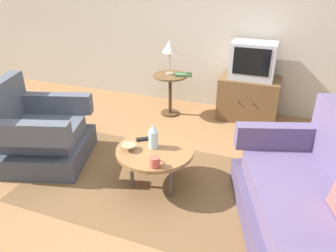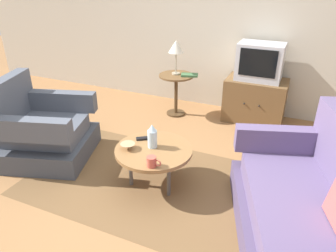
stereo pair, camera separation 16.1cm
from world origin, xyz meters
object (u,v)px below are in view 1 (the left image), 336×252
object	(u,v)px
coffee_table	(155,152)
tv_stand	(248,98)
armchair	(38,135)
side_table	(170,86)
mug	(155,162)
vase	(153,137)
tv_remote_dark	(144,139)
bowl	(129,147)
television	(253,60)
couch	(312,210)
table_lamp	(170,47)
book	(184,75)

from	to	relation	value
coffee_table	tv_stand	bearing A→B (deg)	71.93
armchair	side_table	distance (m)	1.94
mug	side_table	bearing A→B (deg)	106.60
side_table	vase	xyz separation A→B (m)	(0.44, -1.65, 0.09)
coffee_table	side_table	size ratio (longest dim) A/B	1.24
vase	tv_remote_dark	size ratio (longest dim) A/B	1.57
coffee_table	bowl	world-z (taller)	bowl
mug	tv_remote_dark	bearing A→B (deg)	126.12
mug	bowl	bearing A→B (deg)	153.16
side_table	television	xyz separation A→B (m)	(1.09, 0.28, 0.41)
couch	table_lamp	xyz separation A→B (m)	(-1.90, 1.96, 0.68)
side_table	tv_remote_dark	distance (m)	1.57
armchair	mug	xyz separation A→B (m)	(1.52, -0.26, 0.15)
bowl	mug	bearing A→B (deg)	-26.84
table_lamp	mug	bearing A→B (deg)	-73.17
couch	television	xyz separation A→B (m)	(-0.79, 2.21, 0.54)
bowl	tv_remote_dark	xyz separation A→B (m)	(0.05, 0.23, -0.02)
armchair	couch	size ratio (longest dim) A/B	0.63
couch	vase	world-z (taller)	couch
side_table	vase	distance (m)	1.71
mug	bowl	distance (m)	0.39
television	table_lamp	world-z (taller)	television
tv_stand	mug	xyz separation A→B (m)	(-0.51, -2.21, 0.16)
tv_remote_dark	book	xyz separation A→B (m)	(-0.09, 1.57, 0.20)
vase	table_lamp	bearing A→B (deg)	105.16
coffee_table	bowl	size ratio (longest dim) A/B	5.30
tv_stand	mug	bearing A→B (deg)	-102.99
mug	tv_remote_dark	world-z (taller)	mug
couch	book	world-z (taller)	couch
vase	mug	distance (m)	0.34
couch	tv_stand	xyz separation A→B (m)	(-0.79, 2.19, -0.01)
couch	coffee_table	xyz separation A→B (m)	(-1.42, 0.26, 0.07)
coffee_table	tv_remote_dark	xyz separation A→B (m)	(-0.17, 0.13, 0.04)
side_table	table_lamp	distance (m)	0.55
television	tv_remote_dark	xyz separation A→B (m)	(-0.81, -1.83, -0.42)
book	couch	bearing A→B (deg)	-65.16
table_lamp	tv_remote_dark	size ratio (longest dim) A/B	3.14
armchair	book	distance (m)	2.08
table_lamp	tv_remote_dark	world-z (taller)	table_lamp
couch	bowl	distance (m)	1.66
television	armchair	bearing A→B (deg)	-135.86
side_table	bowl	xyz separation A→B (m)	(0.24, -1.78, 0.00)
couch	bowl	bearing A→B (deg)	66.14
television	book	size ratio (longest dim) A/B	2.26
armchair	vase	size ratio (longest dim) A/B	4.84
television	couch	bearing A→B (deg)	-70.39
couch	coffee_table	size ratio (longest dim) A/B	2.44
armchair	mug	world-z (taller)	armchair
coffee_table	book	bearing A→B (deg)	99.01
couch	tv_stand	distance (m)	2.33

